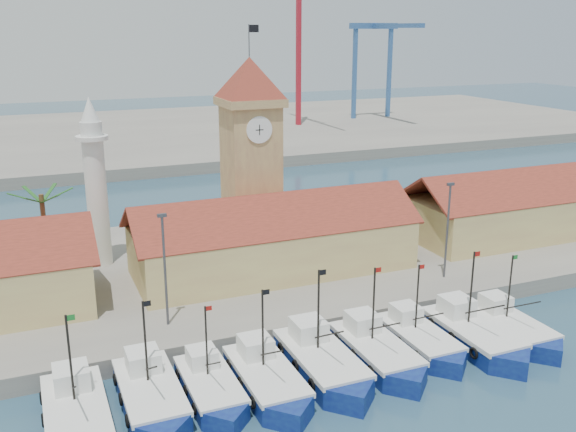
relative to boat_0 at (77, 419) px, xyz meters
name	(u,v)px	position (x,y,z in m)	size (l,w,h in m)	color
ground	(378,385)	(19.75, -2.55, -0.80)	(400.00, 400.00, 0.00)	#1C3A4C
quay	(259,263)	(19.75, 21.45, -0.05)	(140.00, 32.00, 1.50)	gray
terminal	(125,136)	(19.75, 107.45, 0.20)	(240.00, 80.00, 2.00)	gray
boat_0	(77,419)	(0.00, 0.00, 0.00)	(3.75, 10.26, 7.76)	navy
boat_1	(151,398)	(4.67, 0.57, -0.01)	(3.68, 10.09, 7.64)	navy
boat_2	(211,390)	(8.57, 0.21, -0.10)	(3.26, 8.93, 6.76)	navy
boat_3	(268,382)	(12.36, -0.45, -0.02)	(3.65, 9.99, 7.56)	navy
boat_4	(324,365)	(16.77, 0.06, 0.04)	(3.93, 10.75, 8.14)	navy
boat_5	(378,354)	(21.21, 0.04, -0.01)	(3.69, 10.11, 7.65)	navy
boat_6	(421,341)	(25.34, 0.62, -0.07)	(3.41, 9.34, 7.07)	navy
boat_7	(475,337)	(29.51, -0.57, 0.02)	(3.83, 10.50, 7.95)	navy
boat_8	(513,330)	(33.24, -0.54, -0.07)	(3.44, 9.42, 7.12)	navy
hall_center	(273,245)	(19.75, 17.45, 3.18)	(27.04, 10.13, 7.61)	#D1C372
hall_right	(535,210)	(51.75, 17.45, 3.18)	(31.20, 10.13, 7.61)	#D1C372
clock_tower	(251,152)	(19.75, 23.45, 11.16)	(5.80, 5.80, 22.70)	tan
minaret	(96,182)	(4.75, 25.45, 8.93)	(3.00, 3.00, 16.30)	silver
palm_tree	(45,229)	(-0.25, 23.45, 5.44)	(5.60, 5.03, 8.39)	brown
lamp_posts	(313,244)	(20.25, 9.45, 5.67)	(80.70, 0.25, 9.03)	#3F3F44
crane_red_right	(301,25)	(59.34, 101.11, 23.75)	(1.00, 31.97, 40.72)	#A91A27
gantry	(380,45)	(81.75, 104.10, 19.24)	(13.00, 22.00, 23.20)	#325E9B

